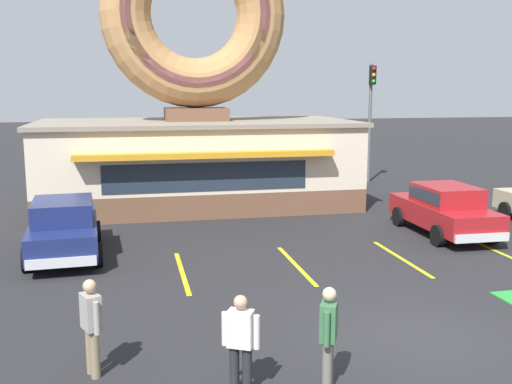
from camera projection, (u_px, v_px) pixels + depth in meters
The scene contains 13 objects.
ground_plane at pixel (421, 338), 11.19m from camera, with size 160.00×160.00×0.00m, color #232326.
donut_shop_building at pixel (196, 111), 23.45m from camera, with size 12.30×6.75×10.96m.
car_red at pixel (444, 208), 19.00m from camera, with size 2.03×4.58×1.60m.
car_navy at pixel (64, 225), 16.53m from camera, with size 2.17×4.65×1.60m.
pedestrian_blue_sweater_man at pixel (329, 333), 9.15m from camera, with size 0.38×0.55×1.63m.
pedestrian_hooded_kid at pixel (241, 340), 8.97m from camera, with size 0.54×0.39×1.58m.
pedestrian_leather_jacket_man at pixel (91, 323), 9.57m from camera, with size 0.37×0.56×1.62m.
trash_bin at pixel (58, 210), 20.49m from camera, with size 0.57×0.57×0.97m.
traffic_light_pole at pixel (371, 107), 29.14m from camera, with size 0.28×0.47×5.80m.
parking_stripe_far_left at pixel (182, 272), 15.17m from camera, with size 0.12×3.60×0.01m, color yellow.
parking_stripe_left at pixel (296, 265), 15.79m from camera, with size 0.12×3.60×0.01m, color yellow.
parking_stripe_mid_left at pixel (401, 258), 16.42m from camera, with size 0.12×3.60×0.01m, color yellow.
parking_stripe_centre at pixel (499, 252), 17.04m from camera, with size 0.12×3.60×0.01m, color yellow.
Camera 1 is at (-5.25, -9.67, 4.58)m, focal length 42.00 mm.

